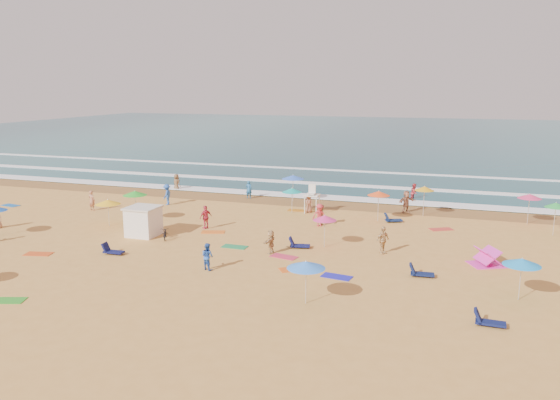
% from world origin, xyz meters
% --- Properties ---
extents(ground, '(220.00, 220.00, 0.00)m').
position_xyz_m(ground, '(0.00, 0.00, 0.00)').
color(ground, gold).
rests_on(ground, ground).
extents(ocean, '(220.00, 140.00, 0.18)m').
position_xyz_m(ocean, '(0.00, 84.00, 0.00)').
color(ocean, '#0C4756').
rests_on(ocean, ground).
extents(wet_sand, '(220.00, 220.00, 0.00)m').
position_xyz_m(wet_sand, '(0.00, 12.50, 0.01)').
color(wet_sand, olive).
rests_on(wet_sand, ground).
extents(surf_foam, '(200.00, 18.70, 0.05)m').
position_xyz_m(surf_foam, '(0.00, 21.32, 0.10)').
color(surf_foam, white).
rests_on(surf_foam, ground).
extents(cabana, '(2.00, 2.00, 2.00)m').
position_xyz_m(cabana, '(-6.14, -2.10, 1.00)').
color(cabana, white).
rests_on(cabana, ground).
extents(cabana_roof, '(2.20, 2.20, 0.12)m').
position_xyz_m(cabana_roof, '(-6.14, -2.10, 2.06)').
color(cabana_roof, silver).
rests_on(cabana_roof, cabana).
extents(bicycle, '(1.23, 1.71, 0.85)m').
position_xyz_m(bicycle, '(-4.24, -2.40, 0.43)').
color(bicycle, black).
rests_on(bicycle, ground).
extents(lifeguard_stand, '(1.20, 1.20, 2.10)m').
position_xyz_m(lifeguard_stand, '(3.50, 8.57, 1.05)').
color(lifeguard_stand, white).
rests_on(lifeguard_stand, ground).
extents(beach_umbrellas, '(62.43, 29.00, 0.82)m').
position_xyz_m(beach_umbrellas, '(0.40, 0.27, 2.14)').
color(beach_umbrellas, green).
rests_on(beach_umbrellas, ground).
extents(loungers, '(46.84, 19.22, 0.34)m').
position_xyz_m(loungers, '(11.61, -3.58, 0.17)').
color(loungers, '#0E1648').
rests_on(loungers, ground).
extents(towels, '(39.06, 25.18, 0.03)m').
position_xyz_m(towels, '(-0.35, -2.30, 0.01)').
color(towels, '#D34B1A').
rests_on(towels, ground).
extents(beachgoers, '(42.92, 25.44, 2.15)m').
position_xyz_m(beachgoers, '(1.54, 6.04, 0.82)').
color(beachgoers, tan).
rests_on(beachgoers, ground).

